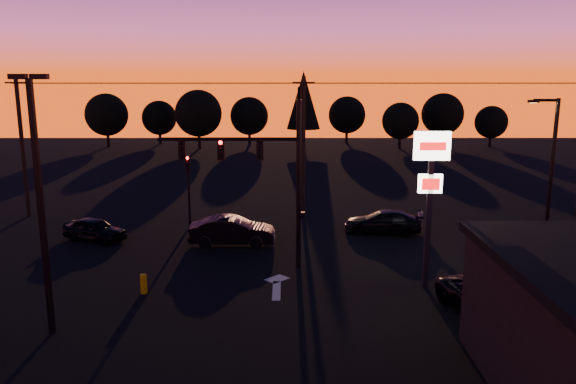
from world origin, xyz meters
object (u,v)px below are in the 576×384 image
Objects in this scene: streetlight at (550,172)px; car_right at (383,222)px; car_left at (95,229)px; secondary_signal at (188,180)px; car_mid at (232,231)px; bollard at (144,284)px; suv_parked at (489,301)px; parking_lot_light at (39,190)px; traffic_signal_mast at (264,166)px; pylon_sign at (431,176)px.

car_right is at bearing 148.34° from streetlight.
car_left is at bearing -75.53° from car_right.
secondary_signal reaches higher than car_mid.
streetlight is at bearing 14.08° from bollard.
car_right reaches higher than suv_parked.
parking_lot_light reaches higher than secondary_signal.
traffic_signal_mast is at bearing 43.37° from parking_lot_light.
car_mid is at bearing 63.06° from parking_lot_light.
traffic_signal_mast reaches higher than car_right.
secondary_signal is at bearing 89.34° from bollard.
car_mid reaches higher than suv_parked.
secondary_signal is 0.48× the size of parking_lot_light.
parking_lot_light is 23.05m from streetlight.
car_right is (8.62, 2.29, -0.11)m from car_mid.
secondary_signal is at bearing 140.23° from pylon_sign.
pylon_sign is at bearing 17.23° from parking_lot_light.
car_left is 16.46m from car_right.
streetlight is at bearing -74.90° from car_left.
parking_lot_light is 2.47× the size of car_left.
streetlight is (14.01, 1.51, -0.52)m from traffic_signal_mast.
secondary_signal is 19.89m from streetlight.
pylon_sign is at bearing 101.62° from suv_parked.
car_mid is 8.92m from car_right.
pylon_sign reaches higher than secondary_signal.
secondary_signal is at bearing 162.44° from streetlight.
streetlight reaches higher than car_right.
car_right is (11.70, 9.30, 0.24)m from bollard.
pylon_sign is at bearing -124.54° from car_mid.
car_left is (-16.81, 7.03, -4.28)m from pylon_sign.
car_mid is (-1.95, 3.74, -4.17)m from traffic_signal_mast.
parking_lot_light reaches higher than pylon_sign.
car_mid is at bearing 66.27° from bollard.
parking_lot_light is 1.94× the size of suv_parked.
traffic_signal_mast is 9.19m from secondary_signal.
secondary_signal is 1.17× the size of car_left.
car_left is (-23.72, 3.03, -3.79)m from streetlight.
traffic_signal_mast reaches higher than pylon_sign.
traffic_signal_mast reaches higher than secondary_signal.
streetlight reaches higher than pylon_sign.
suv_parked is at bearing -61.74° from pylon_sign.
traffic_signal_mast is at bearing 160.64° from pylon_sign.
car_left is at bearing -148.42° from secondary_signal.
traffic_signal_mast reaches higher than car_mid.
parking_lot_light reaches higher than car_right.
pylon_sign is 1.84× the size of car_left.
parking_lot_light is at bearing -37.97° from car_right.
suv_parked is (1.68, -3.13, -4.26)m from pylon_sign.
traffic_signal_mast is 1.97× the size of secondary_signal.
car_left is at bearing 157.32° from pylon_sign.
parking_lot_light reaches higher than streetlight.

